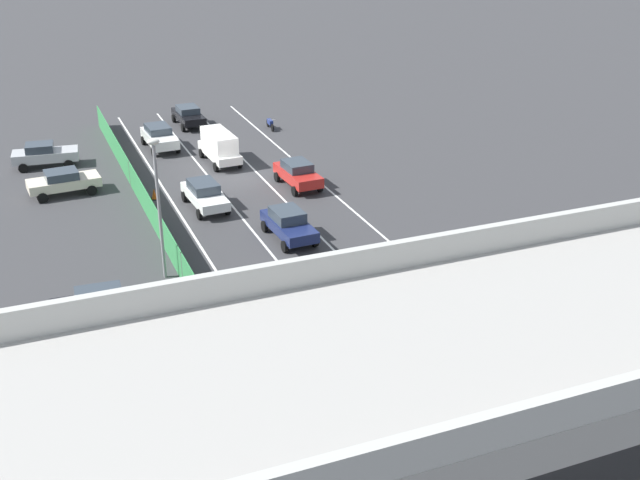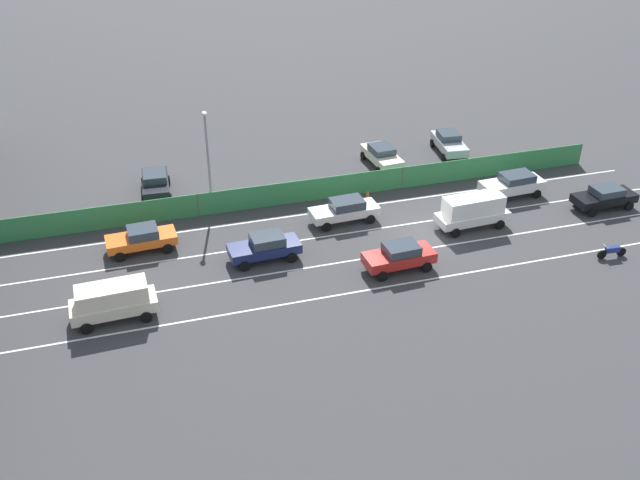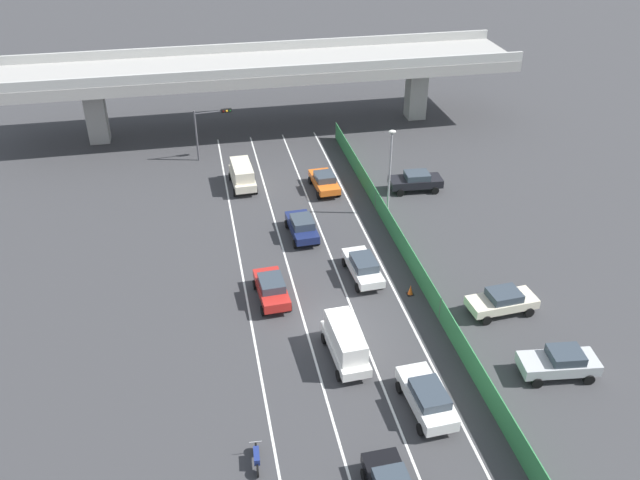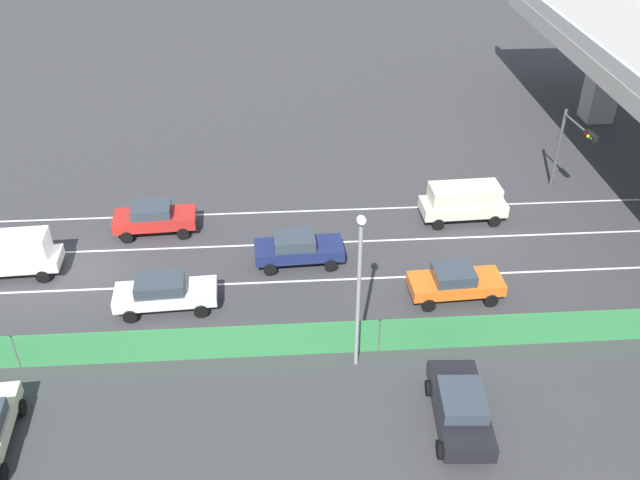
{
  "view_description": "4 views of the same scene",
  "coord_description": "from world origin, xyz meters",
  "views": [
    {
      "loc": [
        13.48,
        48.33,
        17.98
      ],
      "look_at": [
        -0.71,
        13.3,
        0.88
      ],
      "focal_mm": 44.41,
      "sensor_mm": 36.0,
      "label": 1
    },
    {
      "loc": [
        -37.07,
        18.11,
        23.98
      ],
      "look_at": [
        -0.86,
        7.4,
        1.35
      ],
      "focal_mm": 40.54,
      "sensor_mm": 36.0,
      "label": 2
    },
    {
      "loc": [
        -7.2,
        -32.08,
        26.21
      ],
      "look_at": [
        0.75,
        7.14,
        1.7
      ],
      "focal_mm": 37.44,
      "sensor_mm": 36.0,
      "label": 3
    },
    {
      "loc": [
        28.09,
        9.9,
        20.07
      ],
      "look_at": [
        -0.64,
        11.8,
        0.84
      ],
      "focal_mm": 38.36,
      "sensor_mm": 36.0,
      "label": 4
    }
  ],
  "objects": [
    {
      "name": "lane_line_right_edge",
      "position": [
        4.89,
        6.35,
        0.0
      ],
      "size": [
        0.14,
        48.69,
        0.01
      ],
      "primitive_type": "cube",
      "color": "silver",
      "rests_on": "ground"
    },
    {
      "name": "car_sedan_navy",
      "position": [
        0.08,
        10.64,
        0.91
      ],
      "size": [
        2.14,
        4.47,
        1.65
      ],
      "color": "navy",
      "rests_on": "ground"
    },
    {
      "name": "car_sedan_black",
      "position": [
        -0.05,
        -13.43,
        0.88
      ],
      "size": [
        2.08,
        4.45,
        1.56
      ],
      "color": "black",
      "rests_on": "ground"
    },
    {
      "name": "car_taxi_orange",
      "position": [
        3.3,
        17.83,
        0.87
      ],
      "size": [
        2.17,
        4.41,
        1.58
      ],
      "color": "orange",
      "rests_on": "ground"
    },
    {
      "name": "parked_sedan_cream",
      "position": [
        10.89,
        -1.08,
        0.88
      ],
      "size": [
        4.51,
        2.32,
        1.57
      ],
      "color": "beige",
      "rests_on": "ground"
    },
    {
      "name": "traffic_cone",
      "position": [
        5.8,
        1.89,
        0.33
      ],
      "size": [
        0.47,
        0.47,
        0.71
      ],
      "color": "orange",
      "rests_on": "ground"
    },
    {
      "name": "car_sedan_white",
      "position": [
        3.36,
        -8.23,
        0.94
      ],
      "size": [
        2.2,
        4.67,
        1.69
      ],
      "color": "white",
      "rests_on": "ground"
    },
    {
      "name": "lane_line_mid_right",
      "position": [
        1.63,
        6.35,
        0.0
      ],
      "size": [
        0.14,
        48.69,
        0.01
      ],
      "primitive_type": "cube",
      "color": "silver",
      "rests_on": "ground"
    },
    {
      "name": "car_van_cream",
      "position": [
        -3.47,
        19.85,
        1.19
      ],
      "size": [
        2.17,
        4.67,
        2.09
      ],
      "color": "beige",
      "rests_on": "ground"
    },
    {
      "name": "elevated_overpass",
      "position": [
        0.0,
        32.69,
        6.11
      ],
      "size": [
        50.96,
        8.95,
        7.74
      ],
      "color": "#A09E99",
      "rests_on": "ground"
    },
    {
      "name": "green_fence",
      "position": [
        6.74,
        6.35,
        0.84
      ],
      "size": [
        0.1,
        44.79,
        1.68
      ],
      "color": "#338447",
      "rests_on": "ground"
    },
    {
      "name": "parked_wagon_silver",
      "position": [
        11.57,
        -7.1,
        0.92
      ],
      "size": [
        4.53,
        2.41,
        1.68
      ],
      "color": "#B2B5B7",
      "rests_on": "ground"
    },
    {
      "name": "car_sedan_red",
      "position": [
        -3.27,
        3.13,
        0.92
      ],
      "size": [
        2.14,
        4.38,
        1.66
      ],
      "color": "red",
      "rests_on": "ground"
    },
    {
      "name": "motorcycle",
      "position": [
        -5.84,
        -9.98,
        0.46
      ],
      "size": [
        0.6,
        1.95,
        0.93
      ],
      "color": "black",
      "rests_on": "ground"
    },
    {
      "name": "car_van_white",
      "position": [
        0.11,
        -3.39,
        1.26
      ],
      "size": [
        2.12,
        4.93,
        2.24
      ],
      "color": "silver",
      "rests_on": "ground"
    },
    {
      "name": "street_lamp",
      "position": [
        7.42,
        12.77,
        4.35
      ],
      "size": [
        0.6,
        0.36,
        7.17
      ],
      "color": "gray",
      "rests_on": "ground"
    },
    {
      "name": "traffic_light",
      "position": [
        -5.71,
        26.26,
        3.49
      ],
      "size": [
        3.49,
        0.58,
        4.85
      ],
      "color": "#47474C",
      "rests_on": "ground"
    },
    {
      "name": "parked_sedan_dark",
      "position": [
        10.92,
        16.25,
        0.92
      ],
      "size": [
        4.55,
        2.29,
        1.65
      ],
      "color": "black",
      "rests_on": "ground"
    },
    {
      "name": "lane_line_left_edge",
      "position": [
        -4.89,
        6.35,
        0.0
      ],
      "size": [
        0.14,
        48.69,
        0.01
      ],
      "primitive_type": "cube",
      "color": "silver",
      "rests_on": "ground"
    },
    {
      "name": "ground_plane",
      "position": [
        0.0,
        0.0,
        0.0
      ],
      "size": [
        300.0,
        300.0,
        0.0
      ],
      "primitive_type": "plane",
      "color": "#38383A"
    },
    {
      "name": "lane_line_mid_left",
      "position": [
        -1.63,
        6.35,
        0.0
      ],
      "size": [
        0.14,
        48.69,
        0.01
      ],
      "primitive_type": "cube",
      "color": "silver",
      "rests_on": "ground"
    },
    {
      "name": "car_hatchback_white",
      "position": [
        3.22,
        4.45,
        0.89
      ],
      "size": [
        2.13,
        4.7,
        1.61
      ],
      "color": "silver",
      "rests_on": "ground"
    }
  ]
}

